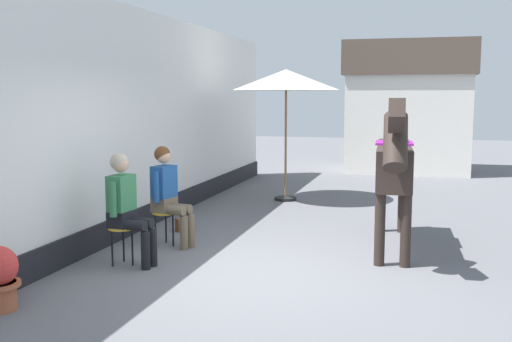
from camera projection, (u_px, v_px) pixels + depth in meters
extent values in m
plane|color=slate|center=(308.00, 221.00, 10.12)|extent=(40.00, 40.00, 0.00)
cube|color=white|center=(123.00, 121.00, 9.14)|extent=(0.30, 14.00, 3.40)
cube|color=black|center=(127.00, 220.00, 9.33)|extent=(0.34, 14.00, 0.36)
cube|color=silver|center=(408.00, 124.00, 16.72)|extent=(3.20, 2.40, 2.60)
cube|color=brown|center=(410.00, 59.00, 16.50)|extent=(3.40, 2.60, 0.90)
cylinder|color=gold|center=(122.00, 228.00, 7.50)|extent=(0.34, 0.34, 0.03)
cylinder|color=black|center=(132.00, 248.00, 7.48)|extent=(0.02, 0.02, 0.45)
cylinder|color=black|center=(124.00, 244.00, 7.67)|extent=(0.02, 0.02, 0.45)
cylinder|color=black|center=(112.00, 248.00, 7.45)|extent=(0.02, 0.02, 0.45)
cube|color=black|center=(122.00, 219.00, 7.49)|extent=(0.28, 0.35, 0.20)
cube|color=#337247|center=(121.00, 193.00, 7.45)|extent=(0.26, 0.36, 0.44)
sphere|color=tan|center=(120.00, 164.00, 7.41)|extent=(0.20, 0.20, 0.20)
sphere|color=#B2A38E|center=(119.00, 162.00, 7.41)|extent=(0.22, 0.22, 0.22)
cylinder|color=black|center=(139.00, 222.00, 7.50)|extent=(0.39, 0.17, 0.13)
cylinder|color=black|center=(153.00, 248.00, 7.47)|extent=(0.11, 0.11, 0.46)
cylinder|color=black|center=(132.00, 225.00, 7.35)|extent=(0.39, 0.17, 0.13)
cylinder|color=black|center=(146.00, 251.00, 7.32)|extent=(0.11, 0.11, 0.46)
cylinder|color=#337247|center=(132.00, 194.00, 7.63)|extent=(0.09, 0.09, 0.42)
cylinder|color=#337247|center=(113.00, 200.00, 7.26)|extent=(0.09, 0.09, 0.42)
cylinder|color=gold|center=(165.00, 212.00, 8.47)|extent=(0.34, 0.34, 0.03)
cylinder|color=black|center=(173.00, 230.00, 8.43)|extent=(0.02, 0.02, 0.45)
cylinder|color=black|center=(166.00, 227.00, 8.64)|extent=(0.02, 0.02, 0.45)
cylinder|color=black|center=(155.00, 231.00, 8.43)|extent=(0.02, 0.02, 0.45)
cube|color=brown|center=(164.00, 204.00, 8.45)|extent=(0.30, 0.37, 0.20)
cube|color=#1E4C8C|center=(164.00, 182.00, 8.41)|extent=(0.29, 0.38, 0.44)
sphere|color=tan|center=(163.00, 156.00, 8.37)|extent=(0.20, 0.20, 0.20)
sphere|color=#593319|center=(162.00, 154.00, 8.38)|extent=(0.22, 0.22, 0.22)
cylinder|color=brown|center=(179.00, 208.00, 8.44)|extent=(0.40, 0.21, 0.13)
cylinder|color=brown|center=(191.00, 231.00, 8.39)|extent=(0.11, 0.11, 0.46)
cylinder|color=brown|center=(172.00, 210.00, 8.30)|extent=(0.40, 0.21, 0.13)
cylinder|color=brown|center=(184.00, 233.00, 8.25)|extent=(0.11, 0.11, 0.46)
cylinder|color=#1E4C8C|center=(174.00, 183.00, 8.59)|extent=(0.09, 0.09, 0.42)
cylinder|color=#1E4C8C|center=(156.00, 187.00, 8.24)|extent=(0.09, 0.09, 0.42)
cube|color=#2D231E|center=(394.00, 164.00, 8.30)|extent=(0.56, 2.22, 0.52)
cylinder|color=#2D231E|center=(406.00, 231.00, 7.40)|extent=(0.13, 0.13, 0.90)
cylinder|color=#2D231E|center=(380.00, 230.00, 7.47)|extent=(0.13, 0.13, 0.90)
cylinder|color=#2D231E|center=(402.00, 203.00, 9.28)|extent=(0.13, 0.13, 0.90)
cylinder|color=#2D231E|center=(382.00, 202.00, 9.35)|extent=(0.13, 0.13, 0.90)
cylinder|color=#2D231E|center=(395.00, 142.00, 7.08)|extent=(0.31, 0.65, 0.73)
cube|color=#2D231E|center=(397.00, 116.00, 6.72)|extent=(0.21, 0.54, 0.40)
cube|color=black|center=(396.00, 129.00, 7.09)|extent=(0.07, 0.63, 0.48)
cylinder|color=black|center=(393.00, 173.00, 9.44)|extent=(0.11, 0.11, 0.65)
cube|color=#8C1E8C|center=(394.00, 143.00, 8.36)|extent=(0.53, 0.63, 0.03)
cube|color=black|center=(394.00, 138.00, 8.35)|extent=(0.30, 0.45, 0.12)
cylinder|color=black|center=(285.00, 199.00, 12.16)|extent=(0.44, 0.44, 0.06)
cylinder|color=olive|center=(286.00, 145.00, 12.03)|extent=(0.04, 0.04, 2.20)
cone|color=beige|center=(286.00, 80.00, 11.87)|extent=(2.10, 2.10, 0.40)
cube|color=brown|center=(185.00, 224.00, 9.42)|extent=(0.27, 0.29, 0.20)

